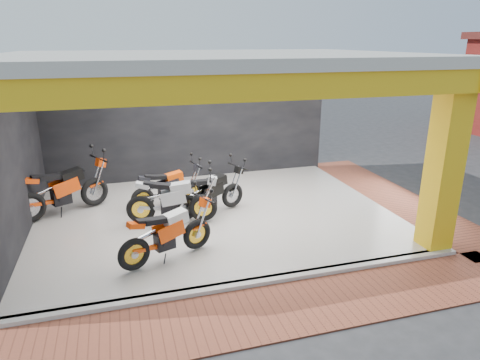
% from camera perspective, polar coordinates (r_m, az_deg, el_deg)
% --- Properties ---
extents(ground, '(80.00, 80.00, 0.00)m').
position_cam_1_polar(ground, '(8.30, -0.03, -10.25)').
color(ground, '#2D2D30').
rests_on(ground, ground).
extents(showroom_floor, '(8.00, 6.00, 0.10)m').
position_cam_1_polar(showroom_floor, '(10.03, -3.25, -4.77)').
color(showroom_floor, silver).
rests_on(showroom_floor, ground).
extents(showroom_ceiling, '(8.40, 6.40, 0.20)m').
position_cam_1_polar(showroom_ceiling, '(9.25, -3.66, 15.94)').
color(showroom_ceiling, beige).
rests_on(showroom_ceiling, corner_column).
extents(back_wall, '(8.20, 0.20, 3.50)m').
position_cam_1_polar(back_wall, '(12.48, -6.69, 7.85)').
color(back_wall, black).
rests_on(back_wall, ground).
extents(left_wall, '(0.20, 6.20, 3.50)m').
position_cam_1_polar(left_wall, '(9.50, -28.33, 2.55)').
color(left_wall, black).
rests_on(left_wall, ground).
extents(corner_column, '(0.50, 0.50, 3.50)m').
position_cam_1_polar(corner_column, '(8.81, 25.60, 1.89)').
color(corner_column, yellow).
rests_on(corner_column, ground).
extents(header_beam_front, '(8.40, 0.30, 0.40)m').
position_cam_1_polar(header_beam_front, '(6.38, 2.56, 12.32)').
color(header_beam_front, yellow).
rests_on(header_beam_front, corner_column).
extents(header_beam_right, '(0.30, 6.40, 0.40)m').
position_cam_1_polar(header_beam_right, '(10.87, 18.04, 13.86)').
color(header_beam_right, yellow).
rests_on(header_beam_right, corner_column).
extents(floor_kerb, '(8.00, 0.20, 0.10)m').
position_cam_1_polar(floor_kerb, '(7.43, 2.25, -13.49)').
color(floor_kerb, silver).
rests_on(floor_kerb, ground).
extents(paver_front, '(9.00, 1.40, 0.03)m').
position_cam_1_polar(paver_front, '(6.84, 4.42, -17.00)').
color(paver_front, brown).
rests_on(paver_front, ground).
extents(paver_right, '(1.40, 7.00, 0.03)m').
position_cam_1_polar(paver_right, '(11.98, 19.71, -2.14)').
color(paver_right, brown).
rests_on(paver_right, ground).
extents(moto_hero, '(2.13, 1.45, 1.22)m').
position_cam_1_polar(moto_hero, '(8.15, -5.82, -5.34)').
color(moto_hero, '#FF470A').
rests_on(moto_hero, showroom_floor).
extents(moto_row_a, '(2.21, 1.20, 1.28)m').
position_cam_1_polar(moto_row_a, '(9.36, -4.99, -1.98)').
color(moto_row_a, '#B0B3B8').
rests_on(moto_row_a, showroom_floor).
extents(moto_row_b, '(2.11, 1.42, 1.21)m').
position_cam_1_polar(moto_row_b, '(10.14, -1.03, -0.52)').
color(moto_row_b, black).
rests_on(moto_row_b, showroom_floor).
extents(moto_row_c, '(1.99, 1.08, 1.15)m').
position_cam_1_polar(moto_row_c, '(10.56, -6.61, -0.06)').
color(moto_row_c, black).
rests_on(moto_row_c, showroom_floor).
extents(moto_row_d, '(2.43, 1.82, 1.40)m').
position_cam_1_polar(moto_row_d, '(10.80, -19.00, 0.17)').
color(moto_row_d, '#E13E09').
rests_on(moto_row_d, showroom_floor).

